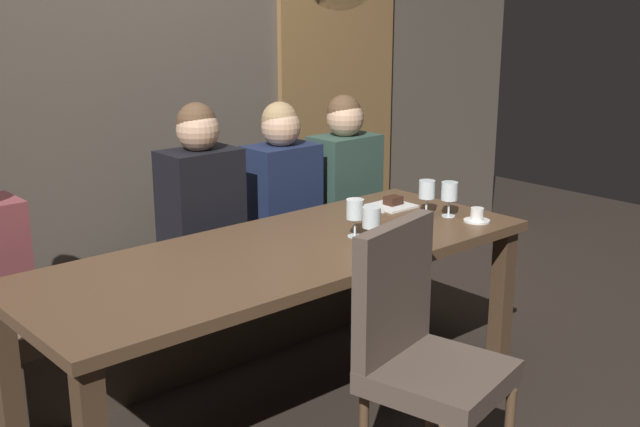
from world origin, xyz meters
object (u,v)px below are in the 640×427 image
(wine_glass_center_back, at_px, (355,210))
(dessert_plate, at_px, (392,204))
(diner_bearded, at_px, (200,194))
(diner_far_end, at_px, (282,182))
(wine_glass_end_right, at_px, (371,219))
(fork_on_table, at_px, (368,210))
(chair_near_side, at_px, (419,345))
(wine_glass_near_left, at_px, (427,190))
(dining_table, at_px, (284,269))
(wine_glass_end_left, at_px, (449,193))
(espresso_cup, at_px, (477,216))
(diner_near_end, at_px, (345,170))
(banquette_bench, at_px, (195,315))

(wine_glass_center_back, xyz_separation_m, dessert_plate, (0.48, 0.24, -0.10))
(diner_bearded, distance_m, diner_far_end, 0.50)
(wine_glass_end_right, xyz_separation_m, fork_on_table, (0.38, 0.40, -0.11))
(wine_glass_end_right, bearing_deg, chair_near_side, -117.94)
(chair_near_side, distance_m, wine_glass_near_left, 1.10)
(dining_table, xyz_separation_m, diner_bearded, (0.04, 0.68, 0.18))
(diner_far_end, distance_m, wine_glass_end_right, 0.93)
(dining_table, relative_size, dessert_plate, 11.58)
(wine_glass_center_back, height_order, wine_glass_end_right, same)
(chair_near_side, xyz_separation_m, wine_glass_end_left, (0.86, 0.60, 0.29))
(wine_glass_end_right, xyz_separation_m, espresso_cup, (0.62, -0.06, -0.09))
(diner_far_end, distance_m, espresso_cup, 1.03)
(chair_near_side, xyz_separation_m, wine_glass_end_right, (0.27, 0.52, 0.29))
(wine_glass_near_left, xyz_separation_m, wine_glass_end_left, (0.05, -0.09, -0.00))
(dining_table, height_order, wine_glass_end_left, wine_glass_end_left)
(diner_bearded, bearing_deg, dessert_plate, -33.26)
(wine_glass_end_right, bearing_deg, dining_table, 144.88)
(diner_far_end, relative_size, espresso_cup, 6.46)
(dining_table, bearing_deg, diner_far_end, 51.85)
(wine_glass_near_left, bearing_deg, fork_on_table, 125.30)
(wine_glass_center_back, bearing_deg, wine_glass_end_right, -105.88)
(diner_near_end, distance_m, espresso_cup, 0.95)
(dessert_plate, xyz_separation_m, fork_on_table, (-0.14, 0.02, -0.01))
(espresso_cup, bearing_deg, wine_glass_end_right, 174.24)
(dining_table, xyz_separation_m, wine_glass_center_back, (0.33, -0.07, 0.20))
(chair_near_side, relative_size, dessert_plate, 5.16)
(banquette_bench, bearing_deg, dining_table, -90.00)
(chair_near_side, bearing_deg, wine_glass_end_right, 62.06)
(wine_glass_end_left, relative_size, wine_glass_center_back, 1.00)
(wine_glass_end_left, xyz_separation_m, wine_glass_center_back, (-0.55, 0.06, 0.00))
(diner_bearded, xyz_separation_m, wine_glass_near_left, (0.79, -0.71, 0.02))
(banquette_bench, relative_size, wine_glass_end_right, 15.24)
(fork_on_table, bearing_deg, dining_table, 173.82)
(wine_glass_end_left, height_order, fork_on_table, wine_glass_end_left)
(dining_table, distance_m, chair_near_side, 0.73)
(diner_near_end, bearing_deg, diner_bearded, -179.72)
(dining_table, xyz_separation_m, wine_glass_end_left, (0.88, -0.13, 0.20))
(diner_near_end, distance_m, fork_on_table, 0.58)
(dessert_plate, bearing_deg, dining_table, -168.28)
(dessert_plate, bearing_deg, diner_far_end, 117.67)
(wine_glass_end_left, height_order, wine_glass_center_back, same)
(chair_near_side, relative_size, espresso_cup, 8.17)
(diner_far_end, relative_size, wine_glass_near_left, 4.73)
(dining_table, height_order, diner_near_end, diner_near_end)
(wine_glass_center_back, relative_size, espresso_cup, 1.37)
(dining_table, relative_size, wine_glass_end_right, 13.41)
(wine_glass_end_right, height_order, fork_on_table, wine_glass_end_right)
(diner_far_end, relative_size, wine_glass_end_left, 4.73)
(banquette_bench, height_order, wine_glass_end_left, wine_glass_end_left)
(espresso_cup, xyz_separation_m, fork_on_table, (-0.24, 0.46, -0.02))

